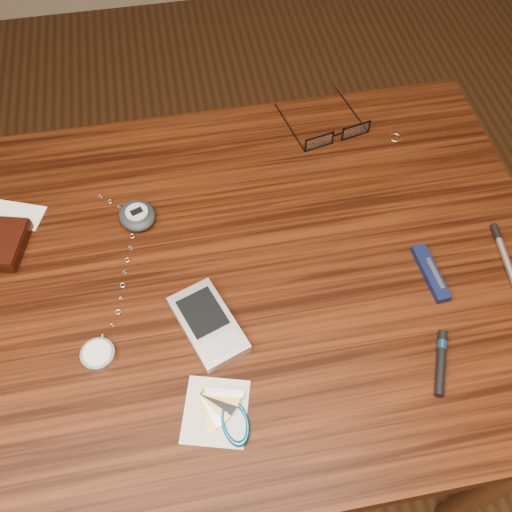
% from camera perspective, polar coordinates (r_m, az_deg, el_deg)
% --- Properties ---
extents(ground, '(3.80, 3.80, 0.00)m').
position_cam_1_polar(ground, '(1.54, -1.89, -16.63)').
color(ground, '#472814').
rests_on(ground, ground).
extents(desk, '(1.00, 0.70, 0.75)m').
position_cam_1_polar(desk, '(0.94, -2.98, -4.98)').
color(desk, '#391709').
rests_on(desk, ground).
extents(eyeglasses, '(0.15, 0.15, 0.03)m').
position_cam_1_polar(eyeglasses, '(1.02, 7.95, 12.02)').
color(eyeglasses, black).
rests_on(eyeglasses, desk).
extents(gold_ring, '(0.03, 0.03, 0.00)m').
position_cam_1_polar(gold_ring, '(1.05, 13.77, 11.41)').
color(gold_ring, tan).
rests_on(gold_ring, desk).
extents(pocket_watch, '(0.09, 0.31, 0.01)m').
position_cam_1_polar(pocket_watch, '(0.81, -15.39, -8.85)').
color(pocket_watch, silver).
rests_on(pocket_watch, desk).
extents(pda_phone, '(0.11, 0.14, 0.02)m').
position_cam_1_polar(pda_phone, '(0.80, -4.81, -6.79)').
color(pda_phone, silver).
rests_on(pda_phone, desk).
extents(pedometer, '(0.07, 0.08, 0.03)m').
position_cam_1_polar(pedometer, '(0.91, -11.81, 4.01)').
color(pedometer, '#21262C').
rests_on(pedometer, desk).
extents(notepad_keys, '(0.10, 0.11, 0.01)m').
position_cam_1_polar(notepad_keys, '(0.75, -3.09, -15.63)').
color(notepad_keys, silver).
rests_on(notepad_keys, desk).
extents(pocket_knife, '(0.03, 0.10, 0.01)m').
position_cam_1_polar(pocket_knife, '(0.88, 17.07, -1.62)').
color(pocket_knife, '#0C1435').
rests_on(pocket_knife, desk).
extents(silver_pen, '(0.03, 0.13, 0.01)m').
position_cam_1_polar(silver_pen, '(0.94, 23.55, 0.21)').
color(silver_pen, '#B7B6BA').
rests_on(silver_pen, desk).
extents(black_blue_pen, '(0.05, 0.09, 0.01)m').
position_cam_1_polar(black_blue_pen, '(0.81, 18.03, -9.90)').
color(black_blue_pen, black).
rests_on(black_blue_pen, desk).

